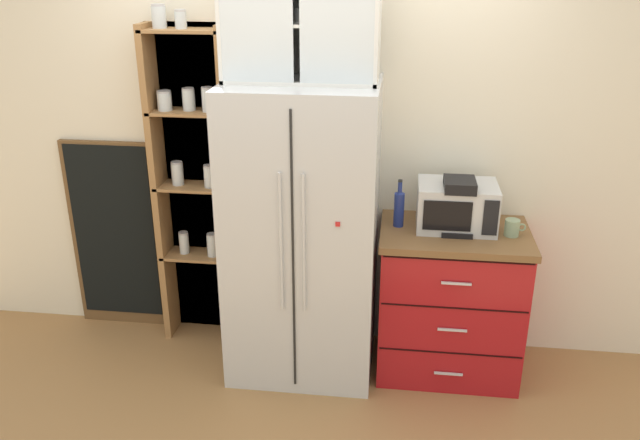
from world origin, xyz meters
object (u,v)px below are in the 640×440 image
microwave (457,206)px  refrigerator (303,233)px  mug_sage (512,228)px  coffee_maker (458,204)px  bottle_cobalt (399,206)px  chalkboard_menu (116,235)px

microwave → refrigerator: bearing=-173.2°
mug_sage → coffee_maker: bearing=172.5°
microwave → mug_sage: (0.30, -0.08, -0.08)m
coffee_maker → bottle_cobalt: coffee_maker is taller
coffee_maker → bottle_cobalt: 0.33m
coffee_maker → chalkboard_menu: (-2.15, 0.25, -0.42)m
coffee_maker → chalkboard_menu: size_ratio=0.24×
mug_sage → bottle_cobalt: bearing=174.3°
coffee_maker → bottle_cobalt: (-0.32, 0.02, -0.03)m
microwave → bottle_cobalt: bearing=-176.5°
refrigerator → chalkboard_menu: refrigerator is taller
bottle_cobalt → mug_sage: bearing=-5.7°
microwave → bottle_cobalt: bottle_cobalt is taller
refrigerator → chalkboard_menu: bearing=166.3°
refrigerator → mug_sage: refrigerator is taller
mug_sage → bottle_cobalt: bottle_cobalt is taller
coffee_maker → mug_sage: coffee_maker is taller
refrigerator → mug_sage: bearing=1.0°
refrigerator → bottle_cobalt: refrigerator is taller
chalkboard_menu → refrigerator: bearing=-13.7°
microwave → mug_sage: size_ratio=3.79×
coffee_maker → mug_sage: (0.30, -0.04, -0.11)m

